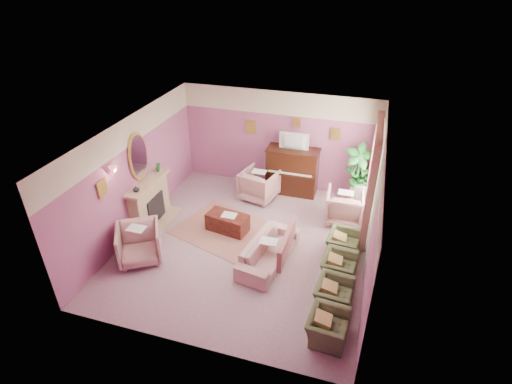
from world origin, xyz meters
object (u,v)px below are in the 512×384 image
(television, at_px, (293,141))
(olive_chair_b, at_px, (334,291))
(piano, at_px, (292,171))
(floral_armchair_left, at_px, (259,183))
(olive_chair_d, at_px, (343,241))
(olive_chair_a, at_px, (328,323))
(floral_armchair_front, at_px, (139,242))
(sofa, at_px, (269,247))
(floral_armchair_right, at_px, (344,205))
(coffee_table, at_px, (228,223))
(side_table, at_px, (359,194))
(olive_chair_c, at_px, (339,264))

(television, distance_m, olive_chair_b, 4.48)
(piano, xyz_separation_m, olive_chair_b, (1.71, -4.00, -0.31))
(television, relative_size, floral_armchair_left, 0.86)
(television, distance_m, olive_chair_d, 3.14)
(olive_chair_a, xyz_separation_m, olive_chair_b, (0.00, 0.82, 0.00))
(olive_chair_d, bearing_deg, floral_armchair_front, -160.40)
(sofa, xyz_separation_m, olive_chair_d, (1.54, 0.76, -0.04))
(television, bearing_deg, floral_armchair_right, -32.59)
(coffee_table, height_order, floral_armchair_left, floral_armchair_left)
(floral_armchair_front, xyz_separation_m, olive_chair_d, (4.27, 1.52, -0.13))
(television, relative_size, floral_armchair_front, 0.86)
(television, height_order, floral_armchair_left, television)
(television, xyz_separation_m, floral_armchair_right, (1.58, -1.01, -1.13))
(floral_armchair_left, bearing_deg, olive_chair_b, -53.70)
(floral_armchair_right, height_order, floral_armchair_front, same)
(coffee_table, bearing_deg, olive_chair_d, -1.14)
(television, bearing_deg, piano, 90.00)
(coffee_table, relative_size, floral_armchair_right, 1.07)
(olive_chair_b, relative_size, side_table, 1.11)
(olive_chair_b, bearing_deg, olive_chair_d, 90.00)
(olive_chair_d, bearing_deg, olive_chair_c, -90.00)
(olive_chair_d, bearing_deg, floral_armchair_left, 144.88)
(sofa, distance_m, floral_armchair_left, 2.69)
(floral_armchair_right, xyz_separation_m, olive_chair_a, (0.13, -3.76, -0.13))
(floral_armchair_left, xyz_separation_m, floral_armchair_right, (2.36, -0.45, 0.00))
(olive_chair_d, bearing_deg, coffee_table, 178.86)
(olive_chair_c, bearing_deg, olive_chair_a, -90.00)
(coffee_table, height_order, olive_chair_c, olive_chair_c)
(coffee_table, bearing_deg, olive_chair_c, -17.36)
(piano, relative_size, olive_chair_d, 1.79)
(olive_chair_c, bearing_deg, olive_chair_b, -90.00)
(floral_armchair_left, relative_size, olive_chair_a, 1.20)
(coffee_table, xyz_separation_m, olive_chair_a, (2.80, -2.52, 0.11))
(olive_chair_c, bearing_deg, coffee_table, 162.64)
(piano, distance_m, olive_chair_a, 5.12)
(coffee_table, bearing_deg, television, 64.09)
(television, xyz_separation_m, olive_chair_d, (1.71, -2.31, -1.26))
(olive_chair_c, bearing_deg, floral_armchair_right, 93.51)
(floral_armchair_left, relative_size, olive_chair_c, 1.20)
(coffee_table, bearing_deg, sofa, -32.86)
(side_table, bearing_deg, floral_armchair_front, -140.42)
(piano, bearing_deg, olive_chair_b, -66.87)
(piano, bearing_deg, sofa, -86.84)
(floral_armchair_left, height_order, floral_armchair_right, same)
(side_table, bearing_deg, olive_chair_c, -93.51)
(floral_armchair_left, distance_m, olive_chair_d, 3.05)
(floral_armchair_right, xyz_separation_m, floral_armchair_front, (-4.14, -2.82, 0.00))
(sofa, xyz_separation_m, floral_armchair_front, (-2.73, -0.76, 0.09))
(sofa, xyz_separation_m, olive_chair_b, (1.54, -0.88, -0.04))
(television, xyz_separation_m, olive_chair_c, (1.71, -3.13, -1.26))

